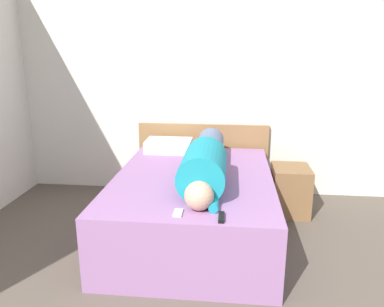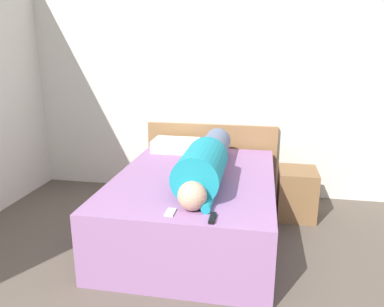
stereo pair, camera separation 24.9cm
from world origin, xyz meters
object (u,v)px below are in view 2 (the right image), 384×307
Objects in this scene: pillow_near_headboard at (176,145)px; tv_remote at (212,218)px; nightstand at (297,193)px; cell_phone at (170,212)px; person_lying at (206,162)px; bed at (195,205)px.

pillow_near_headboard is 1.79m from tv_remote.
cell_phone is (-1.01, -1.41, 0.34)m from nightstand.
tv_remote is (-0.70, -1.46, 0.34)m from nightstand.
pillow_near_headboard is 1.66m from cell_phone.
tv_remote is (0.17, -0.80, -0.15)m from person_lying.
person_lying reaches higher than pillow_near_headboard.
person_lying is 0.77m from cell_phone.
pillow_near_headboard reaches higher than nightstand.
cell_phone is at bearing -125.43° from nightstand.
person_lying is 12.82× the size of cell_phone.
bed is 3.92× the size of nightstand.
pillow_near_headboard is 3.89× the size of cell_phone.
pillow_near_headboard is (-0.36, 0.79, 0.36)m from bed.
pillow_near_headboard reaches higher than cell_phone.
bed is at bearing 141.56° from person_lying.
person_lying is (-0.86, -0.67, 0.50)m from nightstand.
cell_phone is (-0.31, 0.05, -0.01)m from tv_remote.
person_lying reaches higher than cell_phone.
nightstand is 1.01× the size of pillow_near_headboard.
pillow_near_headboard is at bearing 101.69° from cell_phone.
bed is at bearing -65.23° from pillow_near_headboard.
tv_remote is at bearing -115.48° from nightstand.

